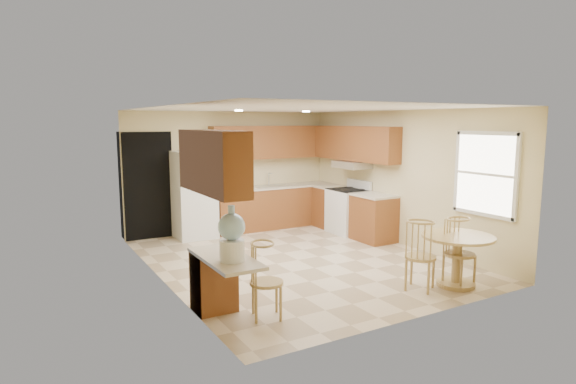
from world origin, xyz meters
TOP-DOWN VIEW (x-y plane):
  - floor at (0.00, 0.00)m, footprint 5.50×5.50m
  - ceiling at (0.00, 0.00)m, footprint 4.50×5.50m
  - wall_back at (0.00, 2.75)m, footprint 4.50×0.02m
  - wall_front at (0.00, -2.75)m, footprint 4.50×0.02m
  - wall_left at (-2.25, 0.00)m, footprint 0.02×5.50m
  - wall_right at (2.25, 0.00)m, footprint 0.02×5.50m
  - doorway at (-1.75, 2.73)m, footprint 0.90×0.02m
  - base_cab_back at (0.88, 2.45)m, footprint 2.75×0.60m
  - counter_back at (0.88, 2.45)m, footprint 2.75×0.63m
  - base_cab_right_a at (1.95, 1.85)m, footprint 0.60×0.59m
  - counter_right_a at (1.95, 1.85)m, footprint 0.63×0.59m
  - base_cab_right_b at (1.95, 0.40)m, footprint 0.60×0.80m
  - counter_right_b at (1.95, 0.40)m, footprint 0.63×0.80m
  - upper_cab_back at (0.88, 2.58)m, footprint 2.75×0.33m
  - upper_cab_right at (2.08, 1.21)m, footprint 0.33×2.42m
  - upper_cab_left at (-2.08, -1.60)m, footprint 0.33×1.40m
  - sink at (0.85, 2.45)m, footprint 0.78×0.44m
  - range_hood at (2.00, 1.18)m, footprint 0.50×0.76m
  - desk_pedestal at (-2.00, -1.32)m, footprint 0.48×0.42m
  - desk_top at (-2.00, -1.70)m, footprint 0.50×1.20m
  - window at (2.23, -1.85)m, footprint 0.06×1.12m
  - can_light_a at (-0.50, 1.20)m, footprint 0.14×0.14m
  - can_light_b at (0.90, 1.20)m, footprint 0.14×0.14m
  - refrigerator at (-0.95, 2.40)m, footprint 0.76×0.74m
  - stove at (1.92, 1.18)m, footprint 0.65×0.76m
  - dining_table at (1.27, -2.20)m, footprint 0.99×0.99m
  - chair_table_a at (0.72, -2.14)m, footprint 0.42×0.54m
  - chair_table_b at (1.32, -2.29)m, footprint 0.42×0.42m
  - chair_desk at (-1.55, -1.94)m, footprint 0.40×0.52m
  - water_crock at (-2.00, -1.90)m, footprint 0.30×0.30m

SIDE VIEW (x-z plane):
  - floor at x=0.00m, z-range 0.00..0.00m
  - desk_pedestal at x=-2.00m, z-range 0.00..0.72m
  - base_cab_back at x=0.88m, z-range 0.00..0.87m
  - base_cab_right_a at x=1.95m, z-range 0.00..0.87m
  - base_cab_right_b at x=1.95m, z-range 0.00..0.87m
  - stove at x=1.92m, z-range -0.08..1.01m
  - dining_table at x=1.27m, z-range 0.11..0.84m
  - chair_desk at x=-1.55m, z-range 0.10..1.00m
  - chair_table_b at x=1.32m, z-range 0.10..1.05m
  - chair_table_a at x=0.72m, z-range 0.11..1.07m
  - desk_top at x=-2.00m, z-range 0.73..0.77m
  - refrigerator at x=-0.95m, z-range 0.00..1.72m
  - counter_back at x=0.88m, z-range 0.87..0.91m
  - counter_right_a at x=1.95m, z-range 0.87..0.91m
  - counter_right_b at x=1.95m, z-range 0.87..0.91m
  - sink at x=0.85m, z-range 0.91..0.92m
  - doorway at x=-1.75m, z-range 0.00..2.10m
  - water_crock at x=-2.00m, z-range 0.74..1.36m
  - wall_back at x=0.00m, z-range 0.00..2.50m
  - wall_front at x=0.00m, z-range 0.00..2.50m
  - wall_left at x=-2.25m, z-range 0.00..2.50m
  - wall_right at x=2.25m, z-range 0.00..2.50m
  - range_hood at x=2.00m, z-range 1.35..1.49m
  - window at x=2.23m, z-range 0.85..2.15m
  - upper_cab_back at x=0.88m, z-range 1.50..2.20m
  - upper_cab_right at x=2.08m, z-range 1.50..2.20m
  - upper_cab_left at x=-2.08m, z-range 1.50..2.20m
  - can_light_a at x=-0.50m, z-range 2.48..2.49m
  - can_light_b at x=0.90m, z-range 2.48..2.49m
  - ceiling at x=0.00m, z-range 2.49..2.51m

